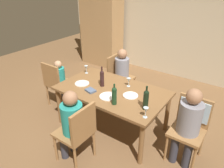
# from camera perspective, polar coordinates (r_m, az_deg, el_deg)

# --- Properties ---
(ground_plane) EXTENTS (10.00, 10.00, 0.00)m
(ground_plane) POSITION_cam_1_polar(r_m,az_deg,el_deg) (3.82, 0.00, -11.06)
(ground_plane) COLOR brown
(rear_room_partition) EXTENTS (6.40, 0.12, 2.70)m
(rear_room_partition) POSITION_cam_1_polar(r_m,az_deg,el_deg) (5.53, 17.23, 15.58)
(rear_room_partition) COLOR beige
(rear_room_partition) RESTS_ON ground_plane
(armoire_cabinet) EXTENTS (1.18, 0.62, 2.18)m
(armoire_cabinet) POSITION_cam_1_polar(r_m,az_deg,el_deg) (6.12, -2.81, 15.34)
(armoire_cabinet) COLOR #A87F51
(armoire_cabinet) RESTS_ON ground_plane
(dining_table) EXTENTS (1.74, 1.03, 0.72)m
(dining_table) POSITION_cam_1_polar(r_m,az_deg,el_deg) (3.45, 0.00, -2.61)
(dining_table) COLOR brown
(dining_table) RESTS_ON ground_plane
(chair_right_end) EXTENTS (0.44, 0.46, 0.92)m
(chair_right_end) POSITION_cam_1_polar(r_m,az_deg,el_deg) (3.15, 20.52, -8.99)
(chair_right_end) COLOR olive
(chair_right_end) RESTS_ON ground_plane
(chair_near) EXTENTS (0.44, 0.44, 0.92)m
(chair_near) POSITION_cam_1_polar(r_m,az_deg,el_deg) (2.91, -9.10, -12.26)
(chair_near) COLOR olive
(chair_near) RESTS_ON ground_plane
(chair_far_left) EXTENTS (0.44, 0.44, 0.92)m
(chair_far_left) POSITION_cam_1_polar(r_m,az_deg,el_deg) (4.40, 1.70, 2.69)
(chair_far_left) COLOR olive
(chair_far_left) RESTS_ON ground_plane
(chair_left_end) EXTENTS (0.44, 0.44, 0.92)m
(chair_left_end) POSITION_cam_1_polar(r_m,az_deg,el_deg) (4.22, -14.69, 0.60)
(chair_left_end) COLOR olive
(chair_left_end) RESTS_ON ground_plane
(person_woman_host) EXTENTS (0.30, 0.35, 1.13)m
(person_woman_host) POSITION_cam_1_polar(r_m,az_deg,el_deg) (3.00, 19.86, -9.54)
(person_woman_host) COLOR #33333D
(person_woman_host) RESTS_ON ground_plane
(person_man_bearded) EXTENTS (0.33, 0.29, 1.10)m
(person_man_bearded) POSITION_cam_1_polar(r_m,az_deg,el_deg) (2.91, -10.88, -9.78)
(person_man_bearded) COLOR #33333D
(person_man_bearded) RESTS_ON ground_plane
(person_man_guest) EXTENTS (0.33, 0.28, 1.09)m
(person_man_guest) POSITION_cam_1_polar(r_m,az_deg,el_deg) (4.31, 2.96, 3.52)
(person_man_guest) COLOR #33333D
(person_man_guest) RESTS_ON ground_plane
(person_child_small) EXTENTS (0.22, 0.25, 0.94)m
(person_child_small) POSITION_cam_1_polar(r_m,az_deg,el_deg) (4.27, -13.62, 1.47)
(person_child_small) COLOR #33333D
(person_child_small) RESTS_ON ground_plane
(wine_bottle_tall_green) EXTENTS (0.08, 0.08, 0.35)m
(wine_bottle_tall_green) POSITION_cam_1_polar(r_m,az_deg,el_deg) (2.90, 9.08, -4.04)
(wine_bottle_tall_green) COLOR black
(wine_bottle_tall_green) RESTS_ON dining_table
(wine_bottle_dark_red) EXTENTS (0.07, 0.07, 0.32)m
(wine_bottle_dark_red) POSITION_cam_1_polar(r_m,az_deg,el_deg) (2.98, 0.60, -3.00)
(wine_bottle_dark_red) COLOR #19381E
(wine_bottle_dark_red) RESTS_ON dining_table
(wine_bottle_short_olive) EXTENTS (0.07, 0.07, 0.34)m
(wine_bottle_short_olive) POSITION_cam_1_polar(r_m,az_deg,el_deg) (3.46, -2.70, 1.68)
(wine_bottle_short_olive) COLOR black
(wine_bottle_short_olive) RESTS_ON dining_table
(wine_glass_near_left) EXTENTS (0.07, 0.07, 0.15)m
(wine_glass_near_left) POSITION_cam_1_polar(r_m,az_deg,el_deg) (2.76, 9.05, -7.02)
(wine_glass_near_left) COLOR silver
(wine_glass_near_left) RESTS_ON dining_table
(wine_glass_centre) EXTENTS (0.07, 0.07, 0.15)m
(wine_glass_centre) POSITION_cam_1_polar(r_m,az_deg,el_deg) (3.97, -6.93, 4.34)
(wine_glass_centre) COLOR silver
(wine_glass_centre) RESTS_ON dining_table
(wine_glass_near_right) EXTENTS (0.07, 0.07, 0.15)m
(wine_glass_near_right) POSITION_cam_1_polar(r_m,az_deg,el_deg) (3.47, 4.49, 0.95)
(wine_glass_near_right) COLOR silver
(wine_glass_near_right) RESTS_ON dining_table
(dinner_plate_host) EXTENTS (0.24, 0.24, 0.01)m
(dinner_plate_host) POSITION_cam_1_polar(r_m,az_deg,el_deg) (3.62, -8.04, 0.16)
(dinner_plate_host) COLOR silver
(dinner_plate_host) RESTS_ON dining_table
(dinner_plate_guest_left) EXTENTS (0.23, 0.23, 0.01)m
(dinner_plate_guest_left) POSITION_cam_1_polar(r_m,az_deg,el_deg) (3.24, 4.96, -3.13)
(dinner_plate_guest_left) COLOR white
(dinner_plate_guest_left) RESTS_ON dining_table
(dinner_plate_guest_right) EXTENTS (0.26, 0.26, 0.01)m
(dinner_plate_guest_right) POSITION_cam_1_polar(r_m,az_deg,el_deg) (3.21, -1.05, -3.33)
(dinner_plate_guest_right) COLOR white
(dinner_plate_guest_right) RESTS_ON dining_table
(folded_napkin) EXTENTS (0.18, 0.15, 0.03)m
(folded_napkin) POSITION_cam_1_polar(r_m,az_deg,el_deg) (3.37, -5.79, -1.73)
(folded_napkin) COLOR #4C5B75
(folded_napkin) RESTS_ON dining_table
(handbag) EXTENTS (0.29, 0.13, 0.22)m
(handbag) POSITION_cam_1_polar(r_m,az_deg,el_deg) (4.67, -10.08, -2.06)
(handbag) COLOR brown
(handbag) RESTS_ON ground_plane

